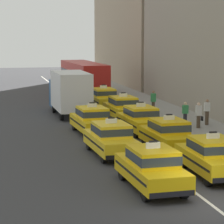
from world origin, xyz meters
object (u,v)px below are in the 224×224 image
(taxi_left_third, at_px, (92,120))
(box_truck_left_fourth, at_px, (69,91))
(bus_right_sixth, at_px, (84,77))
(pedestrian_by_storefront, at_px, (207,112))
(taxi_left_nearest, at_px, (152,167))
(taxi_right_second, at_px, (168,134))
(pedestrian_near_crosswalk, at_px, (185,114))
(pedestrian_trailing, at_px, (153,101))
(taxi_right_nearest, at_px, (212,156))
(taxi_left_second, at_px, (111,138))
(taxi_right_fourth, at_px, (123,107))
(taxi_right_third, at_px, (140,119))
(taxi_right_fifth, at_px, (103,98))
(pedestrian_far_corner, at_px, (199,115))

(taxi_left_third, height_order, box_truck_left_fourth, box_truck_left_fourth)
(bus_right_sixth, bearing_deg, pedestrian_by_storefront, -77.22)
(taxi_left_nearest, distance_m, taxi_right_second, 7.19)
(taxi_left_nearest, xyz_separation_m, pedestrian_near_crosswalk, (6.13, 12.60, 0.08))
(pedestrian_trailing, bearing_deg, taxi_left_third, -131.30)
(taxi_right_nearest, distance_m, pedestrian_trailing, 17.97)
(taxi_left_second, distance_m, taxi_right_nearest, 5.87)
(taxi_right_nearest, bearing_deg, pedestrian_by_storefront, 68.08)
(box_truck_left_fourth, xyz_separation_m, taxi_right_second, (3.12, -13.61, -0.90))
(taxi_right_nearest, xyz_separation_m, pedestrian_trailing, (2.93, 17.73, 0.11))
(taxi_right_nearest, xyz_separation_m, taxi_right_fourth, (0.06, 15.77, 0.00))
(pedestrian_trailing, bearing_deg, taxi_right_third, -113.04)
(box_truck_left_fourth, height_order, pedestrian_trailing, box_truck_left_fourth)
(bus_right_sixth, bearing_deg, taxi_right_fifth, -90.89)
(pedestrian_near_crosswalk, bearing_deg, pedestrian_trailing, 90.99)
(taxi_right_fourth, bearing_deg, bus_right_sixth, 89.90)
(taxi_left_third, relative_size, taxi_right_nearest, 1.01)
(taxi_right_second, relative_size, taxi_right_fifth, 1.00)
(taxi_left_third, relative_size, taxi_right_fifth, 1.00)
(taxi_left_second, distance_m, taxi_left_third, 6.01)
(taxi_left_second, distance_m, pedestrian_far_corner, 9.08)
(pedestrian_by_storefront, bearing_deg, pedestrian_near_crosswalk, -170.19)
(taxi_left_third, bearing_deg, taxi_right_nearest, -73.92)
(taxi_right_second, height_order, taxi_right_third, same)
(taxi_right_fifth, bearing_deg, box_truck_left_fourth, -137.59)
(taxi_left_nearest, xyz_separation_m, pedestrian_by_storefront, (7.73, 12.88, 0.13))
(taxi_right_nearest, height_order, taxi_right_third, same)
(taxi_left_nearest, xyz_separation_m, taxi_left_second, (-0.24, 6.17, 0.00))
(box_truck_left_fourth, height_order, taxi_right_third, box_truck_left_fourth)
(taxi_left_nearest, bearing_deg, taxi_right_fifth, 82.55)
(taxi_right_fourth, xyz_separation_m, pedestrian_near_crosswalk, (2.98, -4.51, 0.08))
(pedestrian_far_corner, bearing_deg, pedestrian_trailing, 96.15)
(bus_right_sixth, relative_size, pedestrian_by_storefront, 6.67)
(taxi_right_second, xyz_separation_m, taxi_right_fifth, (0.11, 16.56, 0.00))
(taxi_right_fifth, xyz_separation_m, pedestrian_by_storefront, (4.71, -10.25, 0.13))
(taxi_right_second, distance_m, taxi_right_fifth, 16.56)
(box_truck_left_fourth, relative_size, pedestrian_by_storefront, 4.13)
(taxi_right_fourth, bearing_deg, pedestrian_trailing, 34.34)
(taxi_left_third, height_order, pedestrian_by_storefront, taxi_left_third)
(bus_right_sixth, bearing_deg, taxi_left_second, -97.27)
(taxi_right_nearest, bearing_deg, taxi_right_fourth, 89.78)
(box_truck_left_fourth, relative_size, taxi_right_third, 1.51)
(taxi_left_third, bearing_deg, pedestrian_by_storefront, 5.10)
(taxi_right_second, xyz_separation_m, pedestrian_trailing, (3.09, 12.50, 0.11))
(taxi_left_nearest, relative_size, pedestrian_near_crosswalk, 2.89)
(taxi_left_nearest, bearing_deg, taxi_left_third, 90.17)
(pedestrian_trailing, xyz_separation_m, pedestrian_far_corner, (0.77, -7.13, -0.02))
(taxi_right_nearest, bearing_deg, box_truck_left_fourth, 99.89)
(taxi_right_nearest, distance_m, taxi_right_fifth, 21.79)
(taxi_left_third, relative_size, pedestrian_by_storefront, 2.74)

